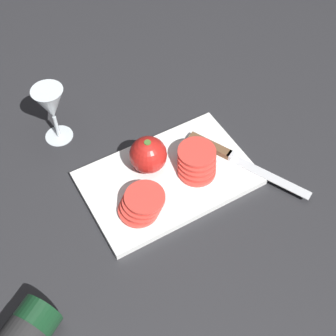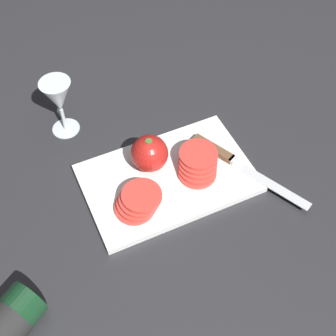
% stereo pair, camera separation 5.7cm
% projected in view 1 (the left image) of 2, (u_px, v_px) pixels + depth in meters
% --- Properties ---
extents(ground_plane, '(3.00, 3.00, 0.00)m').
position_uv_depth(ground_plane, '(196.00, 153.00, 1.12)').
color(ground_plane, '#28282B').
extents(cutting_board, '(0.38, 0.24, 0.02)m').
position_uv_depth(cutting_board, '(168.00, 178.00, 1.06)').
color(cutting_board, white).
rests_on(cutting_board, ground_plane).
extents(wine_glass, '(0.07, 0.07, 0.15)m').
position_uv_depth(wine_glass, '(51.00, 106.00, 1.06)').
color(wine_glass, silver).
rests_on(wine_glass, ground_plane).
extents(whole_tomato, '(0.08, 0.08, 0.09)m').
position_uv_depth(whole_tomato, '(148.00, 155.00, 1.04)').
color(whole_tomato, red).
rests_on(whole_tomato, cutting_board).
extents(knife, '(0.16, 0.29, 0.01)m').
position_uv_depth(knife, '(223.00, 152.00, 1.09)').
color(knife, silver).
rests_on(knife, cutting_board).
extents(tomato_slice_stack_near, '(0.10, 0.11, 0.04)m').
position_uv_depth(tomato_slice_stack_near, '(197.00, 161.00, 1.05)').
color(tomato_slice_stack_near, '#D63D33').
rests_on(tomato_slice_stack_near, cutting_board).
extents(tomato_slice_stack_far, '(0.11, 0.09, 0.03)m').
position_uv_depth(tomato_slice_stack_far, '(142.00, 204.00, 0.99)').
color(tomato_slice_stack_far, '#D63D33').
rests_on(tomato_slice_stack_far, cutting_board).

